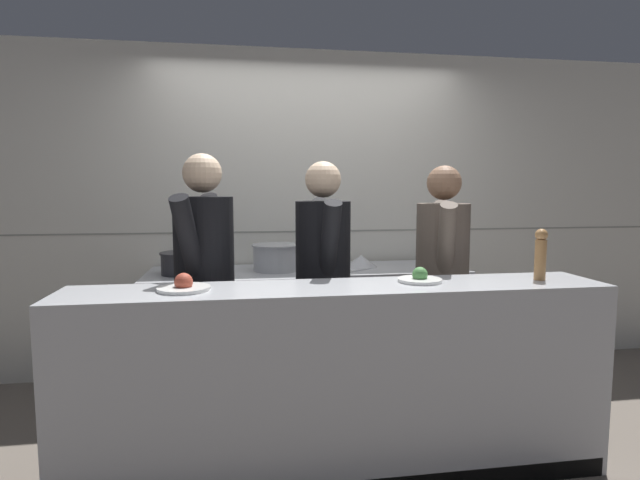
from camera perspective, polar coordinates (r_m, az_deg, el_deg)
ground_plane at (r=3.14m, az=2.21°, el=-22.64°), size 14.00×14.00×0.00m
wall_back_tiled at (r=4.11m, az=-1.43°, el=3.13°), size 8.00×0.06×2.60m
oven_range at (r=3.82m, az=-10.12°, el=-10.21°), size 1.20×0.71×0.89m
prep_counter at (r=3.98m, az=7.88°, el=-9.50°), size 1.09×0.65×0.90m
pass_counter at (r=2.67m, az=2.43°, el=-16.02°), size 2.76×0.45×1.01m
stock_pot at (r=3.69m, az=-15.48°, el=-2.48°), size 0.31×0.31×0.16m
sauce_pot at (r=3.73m, az=-5.05°, el=-1.90°), size 0.36×0.36×0.20m
mixing_bowl_steel at (r=3.85m, az=4.71°, el=-2.40°), size 0.25×0.25×0.09m
chefs_knife at (r=3.62m, az=3.38°, el=-3.56°), size 0.34×0.24×0.02m
plated_dish_main at (r=2.51m, az=-15.31°, el=-5.11°), size 0.25×0.25×0.09m
plated_dish_appetiser at (r=2.69m, az=11.34°, el=-4.30°), size 0.23×0.23×0.08m
pepper_mill at (r=2.92m, az=23.90°, el=-1.39°), size 0.07×0.07×0.28m
chef_head_cook at (r=3.00m, az=-13.03°, el=-4.86°), size 0.44×0.73×1.70m
chef_sous at (r=3.10m, az=0.34°, el=-4.75°), size 0.34×0.72×1.66m
chef_line at (r=3.31m, az=13.74°, el=-4.44°), size 0.42×0.71×1.64m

